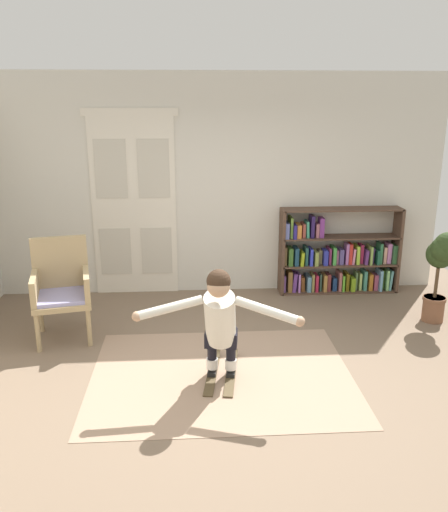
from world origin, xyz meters
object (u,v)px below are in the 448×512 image
object	(u,v)px
wicker_chair	(61,287)
skis_pair	(222,372)
bookshelf	(336,258)
person_skier	(220,317)
potted_plant	(443,260)

from	to	relation	value
wicker_chair	skis_pair	distance (m)	2.04
bookshelf	wicker_chair	world-z (taller)	bookshelf
wicker_chair	person_skier	distance (m)	2.04
bookshelf	wicker_chair	size ratio (longest dim) A/B	1.48
wicker_chair	skis_pair	world-z (taller)	wicker_chair
bookshelf	potted_plant	world-z (taller)	bookshelf
bookshelf	person_skier	bearing A→B (deg)	-125.71
skis_pair	potted_plant	bearing A→B (deg)	22.67
wicker_chair	bookshelf	bearing A→B (deg)	19.85
potted_plant	skis_pair	world-z (taller)	potted_plant
potted_plant	person_skier	world-z (taller)	person_skier
wicker_chair	potted_plant	xyz separation A→B (m)	(4.33, 0.13, 0.19)
bookshelf	potted_plant	distance (m)	1.48
wicker_chair	potted_plant	distance (m)	4.34
potted_plant	person_skier	size ratio (longest dim) A/B	0.75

